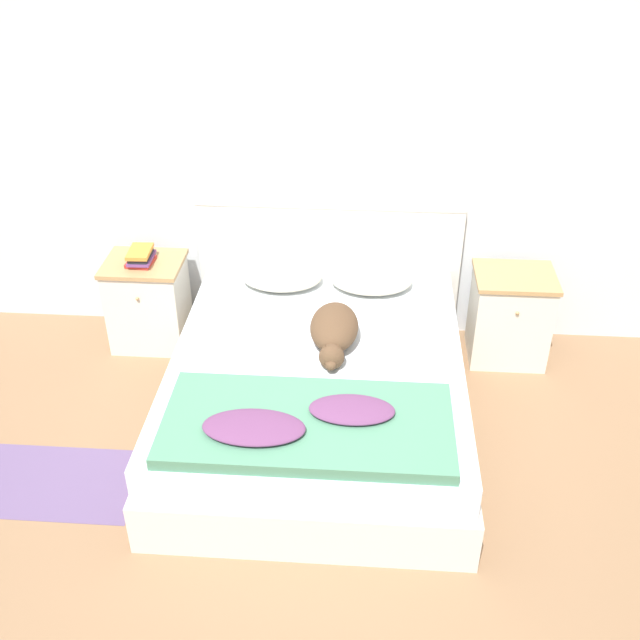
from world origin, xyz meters
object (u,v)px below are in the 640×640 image
object	(u,v)px
pillow_left	(282,276)
book_stack	(141,257)
nightstand_right	(509,316)
dog	(334,330)
nightstand_left	(149,302)
pillow_right	(371,279)
bed	(317,391)

from	to	relation	value
pillow_left	book_stack	xyz separation A→B (m)	(-0.93, 0.01, 0.10)
nightstand_right	book_stack	bearing A→B (deg)	-179.57
pillow_left	dog	bearing A→B (deg)	-60.24
nightstand_left	pillow_left	distance (m)	0.96
pillow_right	dog	size ratio (longest dim) A/B	0.82
nightstand_left	pillow_left	size ratio (longest dim) A/B	1.19
nightstand_left	pillow_left	bearing A→B (deg)	-1.51
nightstand_left	dog	size ratio (longest dim) A/B	0.97
bed	nightstand_left	xyz separation A→B (m)	(-1.22, 0.81, 0.06)
pillow_right	pillow_left	bearing A→B (deg)	180.00
pillow_left	dog	world-z (taller)	dog
dog	nightstand_left	bearing A→B (deg)	152.10
nightstand_right	bed	bearing A→B (deg)	-146.28
nightstand_right	dog	world-z (taller)	dog
pillow_left	pillow_right	world-z (taller)	same
nightstand_right	pillow_left	world-z (taller)	pillow_left
bed	pillow_left	world-z (taller)	pillow_left
nightstand_left	pillow_left	xyz separation A→B (m)	(0.93, -0.02, 0.26)
dog	pillow_left	bearing A→B (deg)	119.76
nightstand_right	dog	bearing A→B (deg)	-148.53
nightstand_left	pillow_right	size ratio (longest dim) A/B	1.19
book_stack	nightstand_left	bearing A→B (deg)	79.04
dog	book_stack	world-z (taller)	book_stack
nightstand_right	pillow_right	xyz separation A→B (m)	(-0.93, -0.02, 0.26)
nightstand_right	dog	size ratio (longest dim) A/B	0.97
bed	nightstand_right	bearing A→B (deg)	33.72
dog	book_stack	xyz separation A→B (m)	(-1.31, 0.67, 0.07)
dog	book_stack	size ratio (longest dim) A/B	2.82
bed	dog	world-z (taller)	dog
bed	book_stack	xyz separation A→B (m)	(-1.22, 0.80, 0.42)
bed	dog	xyz separation A→B (m)	(0.09, 0.12, 0.36)
nightstand_right	pillow_left	size ratio (longest dim) A/B	1.19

